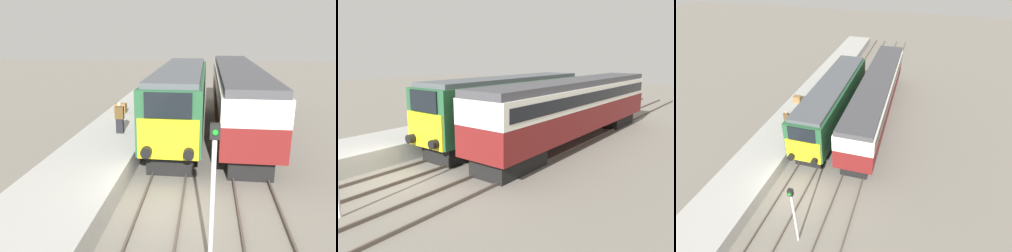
% 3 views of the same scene
% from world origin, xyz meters
% --- Properties ---
extents(ground_plane, '(120.00, 120.00, 0.00)m').
position_xyz_m(ground_plane, '(0.00, 0.00, 0.00)').
color(ground_plane, slate).
extents(platform_left, '(3.50, 50.00, 0.96)m').
position_xyz_m(platform_left, '(-3.30, 8.00, 0.48)').
color(platform_left, '#A8A8A3').
rests_on(platform_left, ground_plane).
extents(rails_near_track, '(1.51, 60.00, 0.14)m').
position_xyz_m(rails_near_track, '(0.00, 5.00, 0.07)').
color(rails_near_track, '#4C4238').
rests_on(rails_near_track, ground_plane).
extents(rails_far_track, '(1.50, 60.00, 0.14)m').
position_xyz_m(rails_far_track, '(3.40, 5.00, 0.07)').
color(rails_far_track, '#4C4238').
rests_on(rails_far_track, ground_plane).
extents(locomotive, '(2.70, 13.61, 4.04)m').
position_xyz_m(locomotive, '(0.00, 8.70, 2.24)').
color(locomotive, black).
rests_on(locomotive, ground_plane).
extents(passenger_carriage, '(2.75, 17.71, 3.91)m').
position_xyz_m(passenger_carriage, '(3.40, 10.96, 2.37)').
color(passenger_carriage, black).
rests_on(passenger_carriage, ground_plane).
extents(person_on_platform, '(0.44, 0.26, 1.60)m').
position_xyz_m(person_on_platform, '(-2.89, 5.53, 1.75)').
color(person_on_platform, black).
rests_on(person_on_platform, platform_left).
extents(signal_post, '(0.24, 0.28, 3.96)m').
position_xyz_m(signal_post, '(1.70, -2.89, 2.35)').
color(signal_post, silver).
rests_on(signal_post, ground_plane).
extents(luggage_crate, '(0.70, 0.56, 0.60)m').
position_xyz_m(luggage_crate, '(-3.97, 9.79, 1.26)').
color(luggage_crate, olive).
rests_on(luggage_crate, platform_left).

